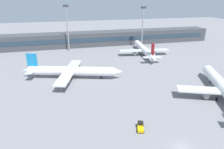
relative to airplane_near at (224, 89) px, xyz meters
The scene contains 8 objects.
ground_plane 34.45m from the airplane_near, 140.22° to the left, with size 400.00×400.00×0.00m, color gray.
terminal_building 88.22m from the airplane_near, 107.38° to the left, with size 157.78×12.13×9.00m.
airplane_near is the anchor object (origin of this frame).
airplane_mid 56.02m from the airplane_near, 148.59° to the left, with size 40.75×29.01×10.30m.
airplane_far 55.17m from the airplane_near, 96.12° to the left, with size 28.47×40.57×10.03m.
baggage_tug_yellow 34.23m from the airplane_near, 164.58° to the right, with size 2.74×3.89×1.75m.
floodlight_tower_west 88.13m from the airplane_near, 122.73° to the left, with size 3.20×0.80×26.87m.
floodlight_tower_east 68.38m from the airplane_near, 91.92° to the left, with size 3.20×0.80×25.75m.
Camera 1 is at (-23.77, -30.22, 32.19)m, focal length 31.82 mm.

